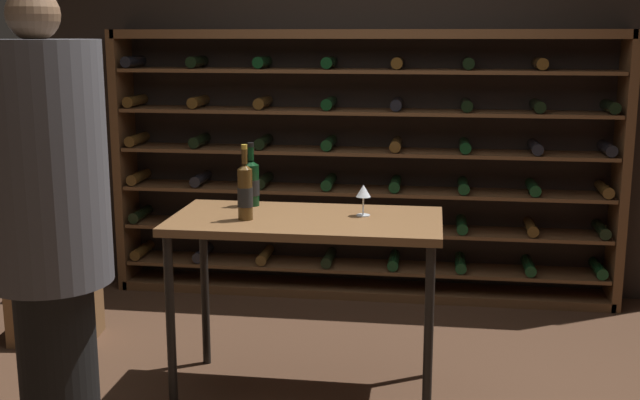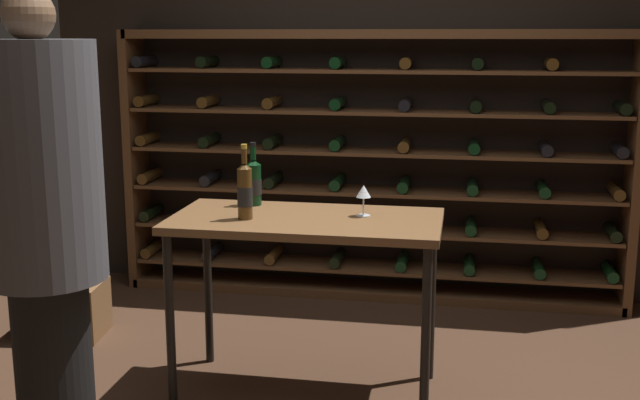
% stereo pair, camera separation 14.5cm
% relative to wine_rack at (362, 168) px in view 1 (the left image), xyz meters
% --- Properties ---
extents(back_wall, '(4.62, 0.10, 2.68)m').
position_rel_wine_rack_xyz_m(back_wall, '(0.00, 0.21, 0.44)').
color(back_wall, black).
rests_on(back_wall, ground).
extents(wine_rack, '(3.45, 0.32, 1.82)m').
position_rel_wine_rack_xyz_m(wine_rack, '(0.00, 0.00, 0.00)').
color(wine_rack, brown).
rests_on(wine_rack, ground).
extents(tasting_table, '(1.32, 0.67, 0.92)m').
position_rel_wine_rack_xyz_m(tasting_table, '(-0.13, -1.60, -0.08)').
color(tasting_table, brown).
rests_on(tasting_table, ground).
extents(person_bystander_red_print, '(0.47, 0.47, 1.96)m').
position_rel_wine_rack_xyz_m(person_bystander_red_print, '(-0.98, -2.54, 0.18)').
color(person_bystander_red_print, black).
rests_on(person_bystander_red_print, ground).
extents(wine_crate, '(0.51, 0.39, 0.33)m').
position_rel_wine_rack_xyz_m(wine_crate, '(-1.73, -1.09, -0.74)').
color(wine_crate, brown).
rests_on(wine_crate, ground).
extents(wine_bottle_red_label, '(0.08, 0.08, 0.33)m').
position_rel_wine_rack_xyz_m(wine_bottle_red_label, '(-0.45, -1.37, 0.14)').
color(wine_bottle_red_label, black).
rests_on(wine_bottle_red_label, tasting_table).
extents(wine_bottle_amber_reserve, '(0.07, 0.07, 0.36)m').
position_rel_wine_rack_xyz_m(wine_bottle_amber_reserve, '(-0.41, -1.69, 0.15)').
color(wine_bottle_amber_reserve, '#4C3314').
rests_on(wine_bottle_amber_reserve, tasting_table).
extents(wine_glass_stemmed_left, '(0.07, 0.07, 0.15)m').
position_rel_wine_rack_xyz_m(wine_glass_stemmed_left, '(0.15, -1.52, 0.13)').
color(wine_glass_stemmed_left, silver).
rests_on(wine_glass_stemmed_left, tasting_table).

